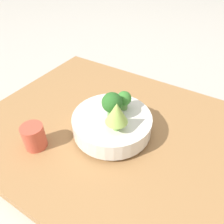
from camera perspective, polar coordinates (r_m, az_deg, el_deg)
The scene contains 7 objects.
ground_plane at distance 0.82m, azimuth 0.14°, elevation -5.98°, with size 6.00×6.00×0.00m, color #ADA89E.
table at distance 0.80m, azimuth 0.14°, elevation -4.96°, with size 0.96×0.76×0.04m.
bowl at distance 0.74m, azimuth -0.00°, elevation -3.07°, with size 0.27×0.27×0.07m.
romanesco_piece_near at distance 0.63m, azimuth 1.22°, elevation -0.35°, with size 0.07×0.07×0.10m.
broccoli_floret_back at distance 0.73m, azimuth 3.17°, elevation 3.34°, with size 0.05×0.05×0.07m.
broccoli_floret_center at distance 0.68m, azimuth -0.00°, elevation 2.22°, with size 0.07×0.07×0.09m.
cup at distance 0.74m, azimuth -19.70°, elevation -6.06°, with size 0.07×0.07×0.08m.
Camera 1 is at (0.30, -0.48, 0.59)m, focal length 35.00 mm.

